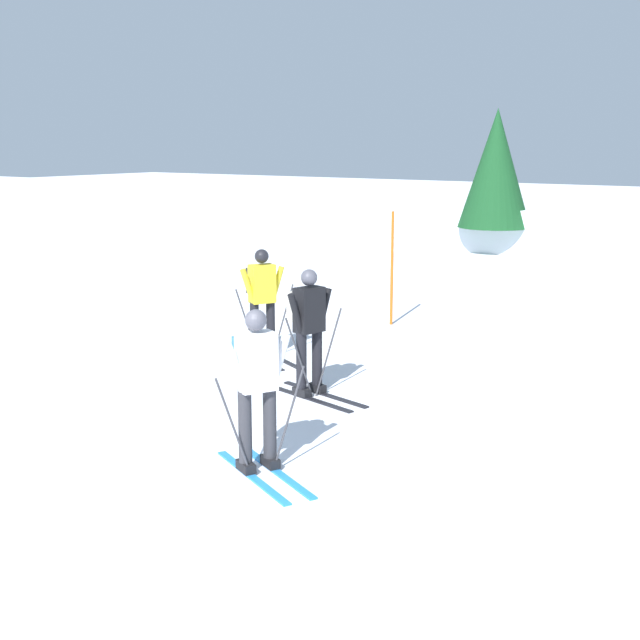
{
  "coord_description": "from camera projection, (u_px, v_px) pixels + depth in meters",
  "views": [
    {
      "loc": [
        5.5,
        -5.1,
        3.38
      ],
      "look_at": [
        -1.15,
        4.63,
        0.9
      ],
      "focal_mm": 48.4,
      "sensor_mm": 36.0,
      "label": 1
    }
  ],
  "objects": [
    {
      "name": "skier_white",
      "position": [
        256.0,
        381.0,
        8.79
      ],
      "size": [
        1.6,
        1.04,
        1.71
      ],
      "color": "#237AC6",
      "rests_on": "ground"
    },
    {
      "name": "conifer_far_left",
      "position": [
        496.0,
        168.0,
        25.38
      ],
      "size": [
        2.15,
        2.15,
        4.27
      ],
      "color": "#513823",
      "rests_on": "ground"
    },
    {
      "name": "skier_yellow",
      "position": [
        262.0,
        297.0,
        13.5
      ],
      "size": [
        1.6,
        1.04,
        1.71
      ],
      "color": "black",
      "rests_on": "ground"
    },
    {
      "name": "skier_black",
      "position": [
        308.0,
        325.0,
        11.45
      ],
      "size": [
        1.64,
        0.98,
        1.71
      ],
      "color": "black",
      "rests_on": "ground"
    },
    {
      "name": "trail_marker_pole",
      "position": [
        392.0,
        269.0,
        15.81
      ],
      "size": [
        0.05,
        0.05,
        2.1
      ],
      "primitive_type": "cylinder",
      "color": "#C65614",
      "rests_on": "ground"
    },
    {
      "name": "ground_plane",
      "position": [
        138.0,
        517.0,
        7.86
      ],
      "size": [
        120.0,
        120.0,
        0.0
      ],
      "primitive_type": "plane",
      "color": "silver"
    }
  ]
}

